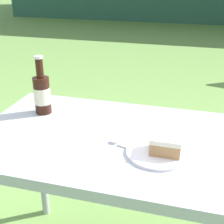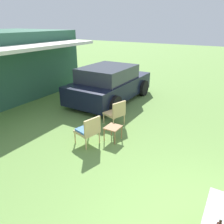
% 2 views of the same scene
% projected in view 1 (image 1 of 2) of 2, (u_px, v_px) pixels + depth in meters
% --- Properties ---
extents(patio_table, '(0.96, 0.63, 0.72)m').
position_uv_depth(patio_table, '(105.00, 152.00, 1.18)').
color(patio_table, '#9EA3A8').
rests_on(patio_table, ground_plane).
extents(cake_on_plate, '(0.21, 0.21, 0.07)m').
position_uv_depth(cake_on_plate, '(162.00, 148.00, 1.02)').
color(cake_on_plate, white).
rests_on(cake_on_plate, patio_table).
extents(cola_bottle_near, '(0.07, 0.07, 0.25)m').
position_uv_depth(cola_bottle_near, '(42.00, 93.00, 1.30)').
color(cola_bottle_near, black).
rests_on(cola_bottle_near, patio_table).
extents(fork, '(0.16, 0.06, 0.01)m').
position_uv_depth(fork, '(139.00, 151.00, 1.05)').
color(fork, silver).
rests_on(fork, patio_table).
extents(loose_bottle_cap, '(0.03, 0.03, 0.01)m').
position_uv_depth(loose_bottle_cap, '(114.00, 141.00, 1.10)').
color(loose_bottle_cap, silver).
rests_on(loose_bottle_cap, patio_table).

